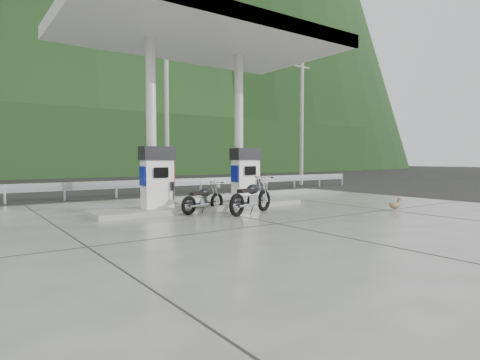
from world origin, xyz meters
TOP-DOWN VIEW (x-y plane):
  - ground at (0.00, 0.00)m, footprint 160.00×160.00m
  - forecourt_apron at (0.00, 0.00)m, footprint 18.00×14.00m
  - pump_island at (0.00, 2.50)m, footprint 7.00×1.40m
  - gas_pump_left at (-1.60, 2.50)m, footprint 0.95×0.55m
  - gas_pump_right at (1.60, 2.50)m, footprint 0.95×0.55m
  - canopy_column_left at (-1.60, 2.90)m, footprint 0.30×0.30m
  - canopy_column_right at (1.60, 2.90)m, footprint 0.30×0.30m
  - canopy_roof at (0.00, 2.50)m, footprint 8.50×5.00m
  - guardrail at (0.00, 8.00)m, footprint 26.00×0.16m
  - road at (0.00, 11.50)m, footprint 60.00×7.00m
  - utility_pole_b at (2.00, 9.50)m, footprint 0.22×0.22m
  - utility_pole_c at (11.00, 9.50)m, footprint 0.22×0.22m
  - tree_band at (0.00, 30.00)m, footprint 80.00×6.00m
  - forested_hills at (0.00, 60.00)m, footprint 100.00×40.00m
  - motorcycle_left at (0.58, 0.83)m, footprint 2.04×1.24m
  - motorcycle_right at (-0.44, 1.83)m, footprint 1.72×0.96m
  - duck at (4.43, -1.30)m, footprint 0.50×0.17m

SIDE VIEW (x-z plane):
  - ground at x=0.00m, z-range 0.00..0.00m
  - forested_hills at x=0.00m, z-range -70.00..70.00m
  - road at x=0.00m, z-range 0.00..0.01m
  - forecourt_apron at x=0.00m, z-range 0.00..0.02m
  - pump_island at x=0.00m, z-range 0.02..0.17m
  - duck at x=4.43m, z-range 0.02..0.38m
  - motorcycle_right at x=-0.44m, z-range 0.02..0.80m
  - motorcycle_left at x=0.58m, z-range 0.02..0.94m
  - guardrail at x=0.00m, z-range 0.00..1.42m
  - gas_pump_left at x=-1.60m, z-range 0.17..1.97m
  - gas_pump_right at x=1.60m, z-range 0.17..1.97m
  - canopy_column_left at x=-1.60m, z-range 0.17..5.17m
  - canopy_column_right at x=1.60m, z-range 0.17..5.17m
  - tree_band at x=0.00m, z-range 0.00..6.00m
  - utility_pole_b at x=2.00m, z-range 0.00..8.00m
  - utility_pole_c at x=11.00m, z-range 0.00..8.00m
  - canopy_roof at x=0.00m, z-range 5.17..5.57m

